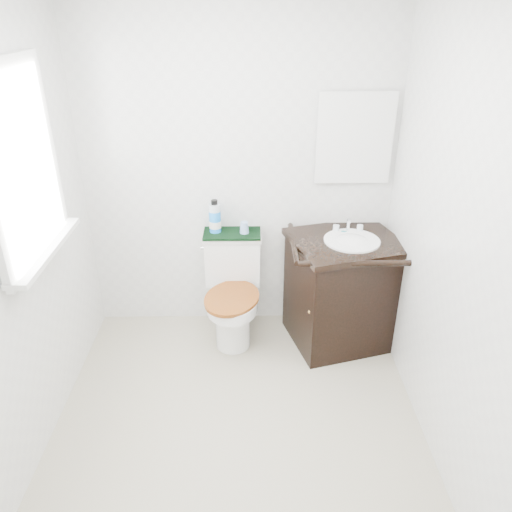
{
  "coord_description": "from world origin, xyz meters",
  "views": [
    {
      "loc": [
        0.08,
        -2.19,
        2.28
      ],
      "look_at": [
        0.12,
        0.75,
        0.78
      ],
      "focal_mm": 35.0,
      "sensor_mm": 36.0,
      "label": 1
    }
  ],
  "objects_px": {
    "vanity": "(342,288)",
    "mouthwash_bottle": "(215,217)",
    "toilet": "(233,295)",
    "trash_bin": "(238,308)",
    "cup": "(244,227)"
  },
  "relations": [
    {
      "from": "vanity",
      "to": "trash_bin",
      "type": "distance_m",
      "value": 0.84
    },
    {
      "from": "mouthwash_bottle",
      "to": "cup",
      "type": "height_order",
      "value": "mouthwash_bottle"
    },
    {
      "from": "mouthwash_bottle",
      "to": "toilet",
      "type": "bearing_deg",
      "value": -49.39
    },
    {
      "from": "toilet",
      "to": "trash_bin",
      "type": "relative_size",
      "value": 2.81
    },
    {
      "from": "trash_bin",
      "to": "cup",
      "type": "bearing_deg",
      "value": -16.25
    },
    {
      "from": "trash_bin",
      "to": "mouthwash_bottle",
      "type": "distance_m",
      "value": 0.78
    },
    {
      "from": "vanity",
      "to": "mouthwash_bottle",
      "type": "height_order",
      "value": "mouthwash_bottle"
    },
    {
      "from": "toilet",
      "to": "vanity",
      "type": "xyz_separation_m",
      "value": [
        0.8,
        -0.07,
        0.09
      ]
    },
    {
      "from": "trash_bin",
      "to": "mouthwash_bottle",
      "type": "xyz_separation_m",
      "value": [
        -0.15,
        0.01,
        0.76
      ]
    },
    {
      "from": "toilet",
      "to": "vanity",
      "type": "bearing_deg",
      "value": -4.71
    },
    {
      "from": "vanity",
      "to": "cup",
      "type": "bearing_deg",
      "value": 165.74
    },
    {
      "from": "toilet",
      "to": "cup",
      "type": "relative_size",
      "value": 9.33
    },
    {
      "from": "toilet",
      "to": "mouthwash_bottle",
      "type": "xyz_separation_m",
      "value": [
        -0.12,
        0.14,
        0.56
      ]
    },
    {
      "from": "mouthwash_bottle",
      "to": "vanity",
      "type": "bearing_deg",
      "value": -12.65
    },
    {
      "from": "vanity",
      "to": "trash_bin",
      "type": "relative_size",
      "value": 3.33
    }
  ]
}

